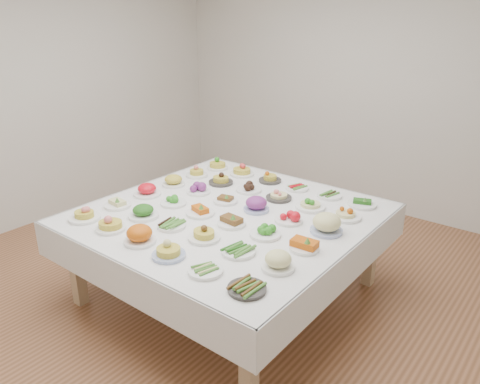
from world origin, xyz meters
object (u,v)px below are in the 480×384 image
Objects in this scene: dish_0 at (84,213)px; dish_35 at (362,202)px; display_table at (228,220)px; dish_18 at (173,180)px.

dish_35 is (1.57, 1.58, -0.02)m from dish_0.
display_table is at bearing 44.94° from dish_0.
dish_18 is at bearing -158.26° from dish_35.
display_table is 1.12m from dish_0.
dish_18 is at bearing 168.31° from display_table.
dish_0 reaches higher than dish_18.
dish_18 reaches higher than display_table.
dish_18 is at bearing 89.99° from dish_0.
dish_35 is at bearing 45.33° from display_table.
dish_0 is 0.95m from dish_18.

